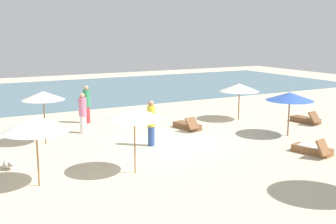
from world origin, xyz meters
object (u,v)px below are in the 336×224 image
Objects in this scene: umbrella_0 at (134,113)px; person_0 at (83,113)px; person_1 at (151,123)px; lounger_2 at (313,150)px; umbrella_5 at (290,96)px; dog at (8,163)px; lounger_0 at (188,126)px; umbrella_2 at (36,123)px; lounger_1 at (306,120)px; umbrella_3 at (239,87)px; umbrella_1 at (43,96)px; person_2 at (87,104)px.

person_0 is (0.15, 6.35, -1.12)m from umbrella_0.
lounger_2 is at bearing -39.01° from person_1.
person_0 is (-8.10, 4.93, -0.86)m from umbrella_5.
lounger_0 is at bearing 14.28° from dog.
umbrella_2 reaches higher than umbrella_5.
lounger_1 is (6.18, -1.72, 0.00)m from lounger_0.
umbrella_2 is 14.49m from lounger_1.
lounger_2 is at bearing -102.31° from umbrella_3.
dog is (-8.56, -2.18, 0.02)m from lounger_0.
umbrella_1 reaches higher than person_0.
umbrella_2 is 5.74m from person_1.
lounger_2 is 10.25m from person_0.
lounger_1 reaches higher than lounger_0.
dog is (-3.69, 2.52, -1.89)m from umbrella_0.
umbrella_0 is 7.03m from lounger_0.
umbrella_0 is 6.45m from person_0.
dog is at bearing -165.72° from lounger_0.
umbrella_5 is 6.48m from person_1.
umbrella_1 is 1.30× the size of lounger_2.
umbrella_3 is at bearing -22.48° from person_2.
person_0 is at bearing 162.80° from lounger_1.
umbrella_3 is 1.10× the size of person_1.
umbrella_5 is 4.99m from lounger_0.
lounger_2 reaches higher than lounger_1.
umbrella_0 is 9.96m from umbrella_3.
lounger_2 is at bearing -9.91° from umbrella_0.
umbrella_3 reaches higher than dog.
umbrella_1 reaches higher than umbrella_5.
umbrella_0 reaches higher than lounger_2.
umbrella_1 is at bearing 170.01° from lounger_1.
umbrella_5 is 1.12× the size of person_0.
lounger_1 is (11.04, 2.98, -1.91)m from umbrella_0.
umbrella_5 reaches higher than person_1.
umbrella_3 is at bearing 20.90° from person_1.
umbrella_1 reaches higher than person_1.
dog is (-10.70, 3.75, 0.01)m from lounger_2.
umbrella_5 is at bearing -43.75° from person_2.
umbrella_5 is at bearing -20.79° from umbrella_1.
umbrella_1 reaches higher than dog.
umbrella_3 is 8.39m from person_0.
person_0 is (3.23, 6.02, -1.02)m from umbrella_2.
umbrella_5 is 2.65× the size of dog.
umbrella_0 reaches higher than umbrella_3.
person_0 is 5.48m from dog.
umbrella_2 reaches higher than lounger_2.
person_0 reaches higher than dog.
umbrella_1 is 1.07× the size of umbrella_3.
umbrella_1 is at bearing 147.78° from person_1.
lounger_1 is 14.74m from dog.
umbrella_0 is 1.17× the size of person_2.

